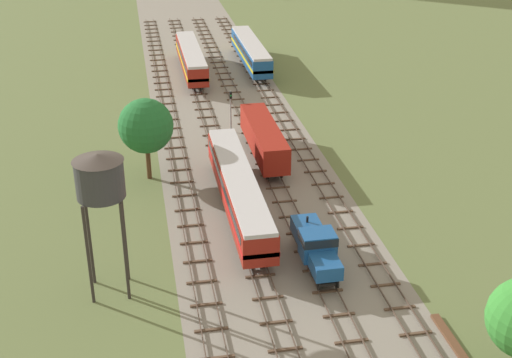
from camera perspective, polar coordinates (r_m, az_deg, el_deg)
name	(u,v)px	position (r m, az deg, el deg)	size (l,w,h in m)	color
ground_plane	(235,142)	(79.23, -1.72, 3.06)	(480.00, 480.00, 0.00)	#5B6B3D
ballast_bed	(235,142)	(79.23, -1.72, 3.06)	(17.93, 176.00, 0.01)	gray
track_far_left	(174,142)	(79.45, -6.81, 3.05)	(2.40, 126.00, 0.29)	#47382D
track_left	(214,139)	(79.81, -3.48, 3.30)	(2.40, 126.00, 0.29)	#47382D
track_centre_left	(254,136)	(80.45, -0.19, 3.54)	(2.40, 126.00, 0.29)	#47382D
track_centre	(292,134)	(81.34, 3.04, 3.76)	(2.40, 126.00, 0.29)	#47382D
shunter_loco_centre_left_nearest	(316,245)	(55.29, 4.99, -5.45)	(2.74, 8.46, 3.10)	#194C8C
passenger_coach_left_near	(239,188)	(62.57, -1.44, -0.78)	(2.96, 22.00, 3.80)	maroon
freight_boxcar_centre_left_mid	(264,138)	(74.06, 0.65, 3.45)	(2.87, 14.00, 3.60)	maroon
diesel_railcar_left_midfar	(191,57)	(103.52, -5.38, 9.98)	(2.96, 20.50, 3.80)	maroon
diesel_railcar_centre_far	(251,51)	(106.65, -0.44, 10.56)	(2.96, 20.50, 3.80)	#194C8C
water_tower	(100,179)	(49.82, -12.81, 0.04)	(3.66, 3.66, 11.37)	#2D2826
signal_post_nearest	(231,106)	(81.05, -2.10, 6.06)	(0.28, 0.47, 5.11)	gray
lineside_tree_0	(146,126)	(69.14, -9.11, 4.35)	(5.50, 5.50, 8.47)	#4C331E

